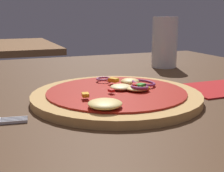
% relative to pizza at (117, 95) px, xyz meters
% --- Properties ---
extents(dining_table, '(1.13, 1.08, 0.03)m').
position_rel_pizza_xyz_m(dining_table, '(-0.03, 0.02, -0.02)').
color(dining_table, '#4C301C').
rests_on(dining_table, ground).
extents(pizza, '(0.29, 0.29, 0.03)m').
position_rel_pizza_xyz_m(pizza, '(0.00, 0.00, 0.00)').
color(pizza, tan).
rests_on(pizza, dining_table).
extents(beer_glass, '(0.07, 0.07, 0.14)m').
position_rel_pizza_xyz_m(beer_glass, '(0.25, 0.26, 0.05)').
color(beer_glass, silver).
rests_on(beer_glass, dining_table).
extents(napkin, '(0.14, 0.11, 0.00)m').
position_rel_pizza_xyz_m(napkin, '(0.21, -0.00, -0.01)').
color(napkin, '#B21E1E').
rests_on(napkin, dining_table).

